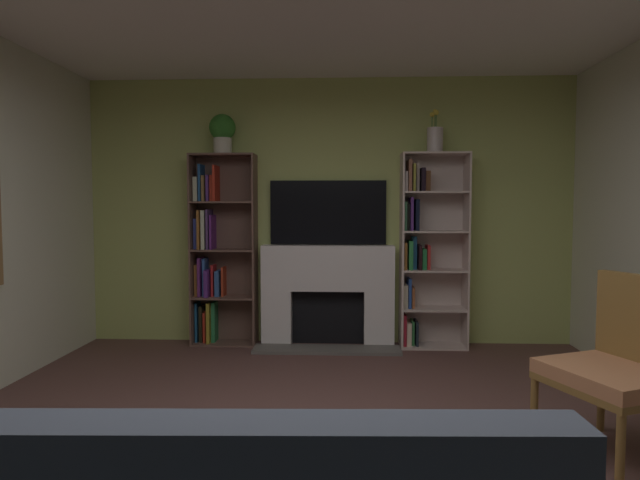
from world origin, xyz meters
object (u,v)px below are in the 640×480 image
object	(u,v)px
armchair	(623,363)
bookshelf_left	(217,253)
potted_plant	(222,132)
vase_with_flowers	(435,139)
fireplace	(328,292)
tv	(328,212)
bookshelf_right	(425,249)

from	to	relation	value
armchair	bookshelf_left	bearing A→B (deg)	139.98
potted_plant	armchair	xyz separation A→B (m)	(2.76, -2.33, -1.62)
bookshelf_left	vase_with_flowers	world-z (taller)	vase_with_flowers
fireplace	armchair	world-z (taller)	fireplace
fireplace	tv	distance (m)	0.81
armchair	bookshelf_right	bearing A→B (deg)	107.40
vase_with_flowers	armchair	xyz separation A→B (m)	(0.66, -2.33, -1.53)
fireplace	potted_plant	world-z (taller)	potted_plant
bookshelf_right	vase_with_flowers	xyz separation A→B (m)	(0.08, -0.04, 1.08)
tv	potted_plant	xyz separation A→B (m)	(-1.05, -0.12, 0.80)
tv	armchair	size ratio (longest dim) A/B	1.17
fireplace	bookshelf_left	world-z (taller)	bookshelf_left
fireplace	vase_with_flowers	xyz separation A→B (m)	(1.05, -0.03, 1.52)
fireplace	tv	world-z (taller)	tv
fireplace	bookshelf_right	bearing A→B (deg)	0.14
bookshelf_left	potted_plant	xyz separation A→B (m)	(0.08, -0.05, 1.21)
fireplace	vase_with_flowers	size ratio (longest dim) A/B	3.36
tv	bookshelf_left	world-z (taller)	bookshelf_left
vase_with_flowers	armchair	distance (m)	2.87
bookshelf_right	armchair	world-z (taller)	bookshelf_right
vase_with_flowers	armchair	world-z (taller)	vase_with_flowers
bookshelf_right	armchair	bearing A→B (deg)	-72.60
fireplace	bookshelf_left	size ratio (longest dim) A/B	0.74
tv	vase_with_flowers	bearing A→B (deg)	-6.57
bookshelf_left	potted_plant	distance (m)	1.21
fireplace	vase_with_flowers	world-z (taller)	vase_with_flowers
vase_with_flowers	potted_plant	bearing A→B (deg)	179.99
potted_plant	vase_with_flowers	size ratio (longest dim) A/B	0.92
bookshelf_left	bookshelf_right	size ratio (longest dim) A/B	1.00
tv	bookshelf_right	distance (m)	1.04
potted_plant	vase_with_flowers	bearing A→B (deg)	-0.01
bookshelf_right	potted_plant	bearing A→B (deg)	-179.01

